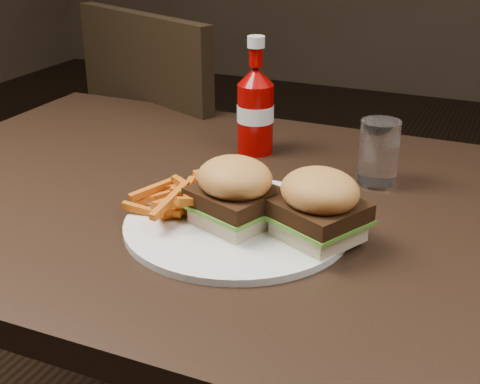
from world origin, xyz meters
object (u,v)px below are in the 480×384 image
at_px(ketchup_bottle, 255,120).
at_px(tumbler, 379,151).
at_px(plate, 237,224).
at_px(dining_table, 238,210).
at_px(chair_far, 217,197).

xyz_separation_m(ketchup_bottle, tumbler, (0.23, -0.06, -0.01)).
bearing_deg(tumbler, ketchup_bottle, 166.43).
relative_size(plate, tumbler, 3.17).
xyz_separation_m(dining_table, chair_far, (-0.34, 0.63, -0.30)).
distance_m(chair_far, plate, 0.88).
distance_m(plate, tumbler, 0.28).
relative_size(chair_far, tumbler, 4.82).
bearing_deg(tumbler, plate, -120.85).
xyz_separation_m(plate, tumbler, (0.14, 0.23, 0.05)).
bearing_deg(plate, ketchup_bottle, 107.98).
distance_m(chair_far, ketchup_bottle, 0.64).
height_order(plate, ketchup_bottle, ketchup_bottle).
height_order(plate, tumbler, tumbler).
bearing_deg(ketchup_bottle, dining_table, -74.42).
bearing_deg(dining_table, chair_far, 118.58).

